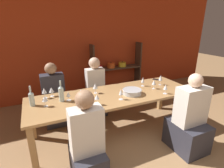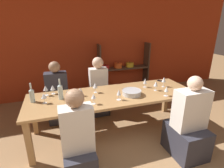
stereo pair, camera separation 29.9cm
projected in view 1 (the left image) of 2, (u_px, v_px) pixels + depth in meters
The scene contains 23 objects.
wall_back_red at pixel (76, 45), 4.40m from camera, with size 8.80×0.06×2.70m.
shelf_unit at pixel (116, 76), 4.93m from camera, with size 1.43×0.30×1.36m.
dining_table at pixel (114, 98), 2.98m from camera, with size 2.83×0.94×0.73m.
mixing_bowl at pixel (132, 91), 2.95m from camera, with size 0.33×0.33×0.08m.
wine_bottle_green at pixel (61, 93), 2.65m from camera, with size 0.08×0.08×0.33m.
wine_bottle_dark at pixel (32, 98), 2.51m from camera, with size 0.07×0.07×0.30m.
wine_glass_white_a at pixel (51, 90), 2.83m from camera, with size 0.08×0.08×0.16m.
wine_glass_white_b at pixel (121, 92), 2.71m from camera, with size 0.07×0.07×0.17m.
wine_glass_white_c at pixel (154, 83), 3.16m from camera, with size 0.07×0.07×0.17m.
wine_glass_red_a at pixel (45, 99), 2.49m from camera, with size 0.08×0.08×0.16m.
wine_glass_red_b at pixel (68, 95), 2.68m from camera, with size 0.07×0.07×0.15m.
wine_glass_white_d at pixel (81, 91), 2.81m from camera, with size 0.07×0.07×0.14m.
wine_glass_empty_a at pixel (166, 87), 2.94m from camera, with size 0.07×0.07×0.16m.
wine_glass_white_e at pixel (161, 78), 3.36m from camera, with size 0.07×0.07×0.19m.
wine_glass_red_c at pixel (95, 86), 2.96m from camera, with size 0.08×0.08×0.18m.
wine_glass_red_d at pixel (97, 97), 2.54m from camera, with size 0.07×0.07×0.16m.
wine_glass_empty_b at pixel (44, 91), 2.76m from camera, with size 0.08×0.08×0.17m.
wine_glass_white_f at pixel (143, 80), 3.30m from camera, with size 0.06×0.06×0.17m.
cell_phone at pixel (156, 79), 3.71m from camera, with size 0.14×0.16×0.01m.
person_near_a at pixel (189, 123), 2.64m from camera, with size 0.46×0.57×1.22m.
person_far_a at pixel (55, 102), 3.37m from camera, with size 0.41×0.52×1.20m.
person_near_b at pixel (87, 149), 2.10m from camera, with size 0.38×0.48×1.20m.
person_far_b at pixel (95, 93), 3.71m from camera, with size 0.37×0.46×1.23m.
Camera 1 is at (-1.01, -0.63, 1.88)m, focal length 28.00 mm.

